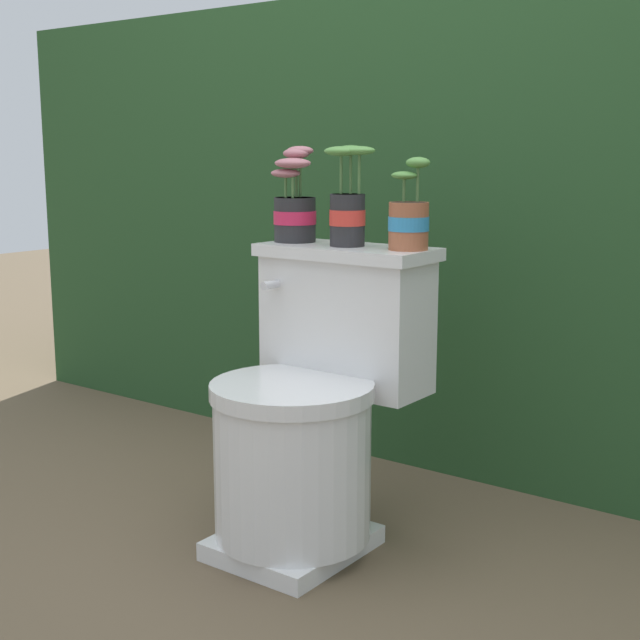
# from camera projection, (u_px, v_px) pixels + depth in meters

# --- Properties ---
(ground_plane) EXTENTS (12.00, 12.00, 0.00)m
(ground_plane) POSITION_uv_depth(u_px,v_px,m) (278.00, 555.00, 2.09)
(ground_plane) COLOR brown
(hedge_backdrop) EXTENTS (3.52, 1.05, 1.39)m
(hedge_backdrop) POSITION_uv_depth(u_px,v_px,m) (513.00, 225.00, 2.93)
(hedge_backdrop) COLOR #234723
(hedge_backdrop) RESTS_ON ground
(toilet) EXTENTS (0.44, 0.50, 0.71)m
(toilet) POSITION_uv_depth(u_px,v_px,m) (310.00, 416.00, 2.10)
(toilet) COLOR silver
(toilet) RESTS_ON ground
(potted_plant_left) EXTENTS (0.12, 0.12, 0.24)m
(potted_plant_left) POSITION_uv_depth(u_px,v_px,m) (295.00, 205.00, 2.22)
(potted_plant_left) COLOR #262628
(potted_plant_left) RESTS_ON toilet
(potted_plant_midleft) EXTENTS (0.13, 0.09, 0.24)m
(potted_plant_midleft) POSITION_uv_depth(u_px,v_px,m) (348.00, 204.00, 2.12)
(potted_plant_midleft) COLOR #262628
(potted_plant_midleft) RESTS_ON toilet
(potted_plant_middle) EXTENTS (0.10, 0.10, 0.21)m
(potted_plant_middle) POSITION_uv_depth(u_px,v_px,m) (409.00, 219.00, 2.05)
(potted_plant_middle) COLOR #9E5638
(potted_plant_middle) RESTS_ON toilet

